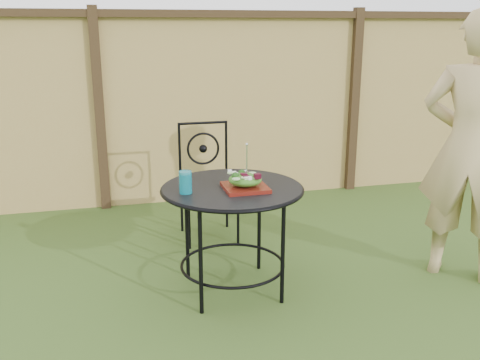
{
  "coord_description": "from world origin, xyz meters",
  "views": [
    {
      "loc": [
        -1.27,
        -3.0,
        1.71
      ],
      "look_at": [
        -0.43,
        0.24,
        0.75
      ],
      "focal_mm": 40.0,
      "sensor_mm": 36.0,
      "label": 1
    }
  ],
  "objects_px": {
    "diner": "(472,148)",
    "salad_plate": "(245,187)",
    "patio_chair": "(207,178)",
    "patio_table": "(232,207)"
  },
  "relations": [
    {
      "from": "patio_table",
      "to": "patio_chair",
      "type": "bearing_deg",
      "value": 88.34
    },
    {
      "from": "patio_chair",
      "to": "diner",
      "type": "distance_m",
      "value": 2.03
    },
    {
      "from": "patio_table",
      "to": "patio_chair",
      "type": "height_order",
      "value": "patio_chair"
    },
    {
      "from": "patio_chair",
      "to": "salad_plate",
      "type": "bearing_deg",
      "value": -88.04
    },
    {
      "from": "patio_chair",
      "to": "diner",
      "type": "height_order",
      "value": "diner"
    },
    {
      "from": "patio_table",
      "to": "salad_plate",
      "type": "height_order",
      "value": "salad_plate"
    },
    {
      "from": "diner",
      "to": "salad_plate",
      "type": "relative_size",
      "value": 6.85
    },
    {
      "from": "patio_chair",
      "to": "patio_table",
      "type": "bearing_deg",
      "value": -91.66
    },
    {
      "from": "patio_table",
      "to": "diner",
      "type": "distance_m",
      "value": 1.66
    },
    {
      "from": "patio_chair",
      "to": "salad_plate",
      "type": "distance_m",
      "value": 1.11
    }
  ]
}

